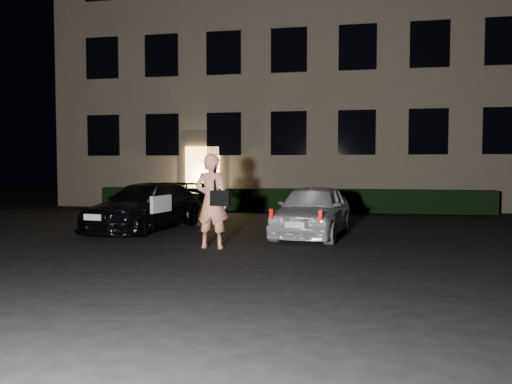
# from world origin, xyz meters

# --- Properties ---
(ground) EXTENTS (80.00, 80.00, 0.00)m
(ground) POSITION_xyz_m (0.00, 0.00, 0.00)
(ground) COLOR black
(ground) RESTS_ON ground
(building) EXTENTS (20.00, 8.11, 12.00)m
(building) POSITION_xyz_m (-0.00, 14.99, 6.00)
(building) COLOR #746853
(building) RESTS_ON ground
(hedge) EXTENTS (15.00, 0.70, 0.85)m
(hedge) POSITION_xyz_m (0.00, 10.50, 0.42)
(hedge) COLOR black
(hedge) RESTS_ON ground
(sedan) EXTENTS (2.45, 4.56, 1.26)m
(sedan) POSITION_xyz_m (-3.09, 4.24, 0.63)
(sedan) COLOR black
(sedan) RESTS_ON ground
(hatch) EXTENTS (2.00, 3.92, 1.28)m
(hatch) POSITION_xyz_m (1.46, 3.75, 0.64)
(hatch) COLOR silver
(hatch) RESTS_ON ground
(man) EXTENTS (0.82, 0.54, 1.99)m
(man) POSITION_xyz_m (-0.49, 1.57, 1.00)
(man) COLOR #FA9C73
(man) RESTS_ON ground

